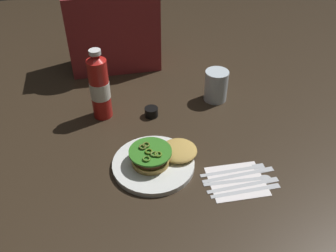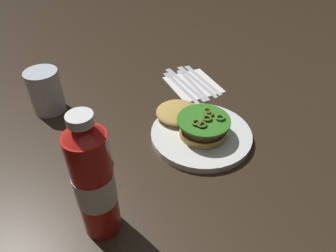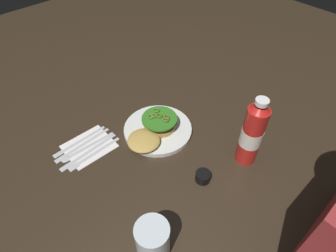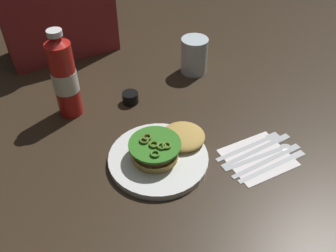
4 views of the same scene
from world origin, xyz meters
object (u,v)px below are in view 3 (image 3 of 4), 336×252
at_px(steak_knife, 76,143).
at_px(fork_utensil, 90,156).
at_px(napkin, 89,146).
at_px(butter_knife, 79,146).
at_px(burger_sandwich, 154,129).
at_px(spoon_utensil, 81,150).
at_px(condiment_cup, 203,176).
at_px(dinner_plate, 158,129).
at_px(table_knife, 85,153).
at_px(ketchup_bottle, 252,134).
at_px(water_glass, 153,240).

distance_m(steak_knife, fork_utensil, 0.08).
bearing_deg(napkin, butter_knife, -36.99).
relative_size(burger_sandwich, spoon_utensil, 1.05).
relative_size(condiment_cup, spoon_utensil, 0.24).
distance_m(condiment_cup, spoon_utensil, 0.43).
relative_size(dinner_plate, table_knife, 1.11).
bearing_deg(fork_utensil, burger_sandwich, 160.75).
relative_size(dinner_plate, spoon_utensil, 1.23).
height_order(ketchup_bottle, fork_utensil, ketchup_bottle).
height_order(ketchup_bottle, water_glass, ketchup_bottle).
relative_size(butter_knife, fork_utensil, 1.08).
bearing_deg(ketchup_bottle, napkin, -48.51).
bearing_deg(table_knife, fork_utensil, 110.58).
xyz_separation_m(steak_knife, spoon_utensil, (0.01, 0.04, 0.00)).
bearing_deg(condiment_cup, table_knife, -57.54).
relative_size(water_glass, napkin, 0.74).
relative_size(condiment_cup, napkin, 0.30).
relative_size(butter_knife, spoon_utensil, 1.07).
bearing_deg(fork_utensil, steak_knife, -86.99).
bearing_deg(dinner_plate, burger_sandwich, 18.85).
distance_m(dinner_plate, butter_knife, 0.28).
height_order(water_glass, condiment_cup, water_glass).
distance_m(condiment_cup, fork_utensil, 0.38).
relative_size(napkin, spoon_utensil, 0.79).
height_order(dinner_plate, condiment_cup, condiment_cup).
bearing_deg(dinner_plate, spoon_utensil, -23.62).
relative_size(napkin, steak_knife, 0.78).
relative_size(ketchup_bottle, condiment_cup, 5.36).
distance_m(steak_knife, spoon_utensil, 0.04).
bearing_deg(ketchup_bottle, burger_sandwich, -61.16).
height_order(dinner_plate, fork_utensil, dinner_plate).
bearing_deg(steak_knife, napkin, 121.09).
bearing_deg(table_knife, condiment_cup, 122.46).
height_order(butter_knife, table_knife, same).
bearing_deg(table_knife, water_glass, 84.38).
xyz_separation_m(ketchup_bottle, butter_knife, (0.38, -0.42, -0.11)).
relative_size(water_glass, spoon_utensil, 0.58).
relative_size(burger_sandwich, butter_knife, 0.97).
bearing_deg(ketchup_bottle, water_glass, 2.44).
xyz_separation_m(napkin, table_knife, (0.03, 0.02, 0.00)).
bearing_deg(steak_knife, butter_knife, 86.18).
distance_m(ketchup_bottle, table_knife, 0.55).
bearing_deg(water_glass, spoon_utensil, -95.00).
relative_size(ketchup_bottle, water_glass, 2.17).
xyz_separation_m(ketchup_bottle, table_knife, (0.38, -0.38, -0.11)).
height_order(napkin, table_knife, table_knife).
height_order(spoon_utensil, fork_utensil, same).
distance_m(dinner_plate, water_glass, 0.43).
bearing_deg(water_glass, burger_sandwich, -131.47).
bearing_deg(fork_utensil, butter_knife, -84.62).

